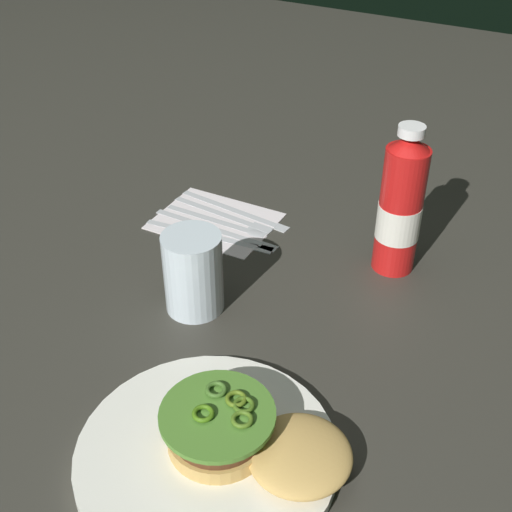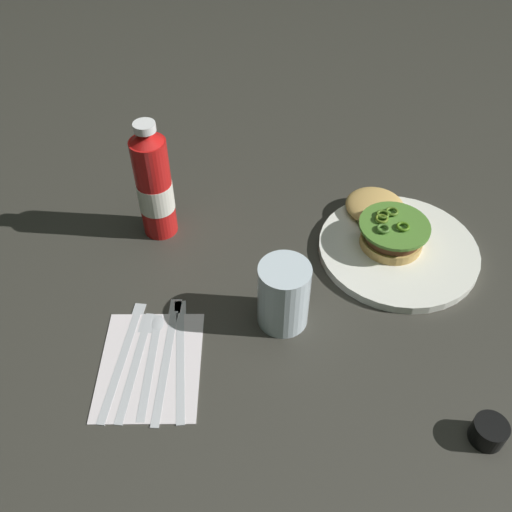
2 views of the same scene
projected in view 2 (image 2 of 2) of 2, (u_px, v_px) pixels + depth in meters
name	position (u px, v px, depth m)	size (l,w,h in m)	color
ground_plane	(314.00, 326.00, 0.86)	(3.00, 3.00, 0.00)	#34332C
dinner_plate	(398.00, 250.00, 0.97)	(0.28, 0.28, 0.02)	white
burger_sandwich	(386.00, 223.00, 0.98)	(0.20, 0.13, 0.05)	tan
ketchup_bottle	(154.00, 186.00, 0.95)	(0.06, 0.06, 0.22)	red
water_glass	(284.00, 295.00, 0.83)	(0.08, 0.08, 0.11)	silver
condiment_cup	(489.00, 432.00, 0.72)	(0.05, 0.05, 0.03)	black
napkin	(150.00, 365.00, 0.81)	(0.19, 0.15, 0.00)	white
table_knife	(180.00, 348.00, 0.83)	(0.22, 0.04, 0.00)	silver
butter_knife	(168.00, 348.00, 0.83)	(0.23, 0.02, 0.00)	silver
spoon_utensil	(153.00, 347.00, 0.83)	(0.19, 0.03, 0.00)	silver
fork_utensil	(138.00, 353.00, 0.82)	(0.20, 0.03, 0.00)	silver
steak_knife	(125.00, 348.00, 0.83)	(0.22, 0.04, 0.00)	silver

